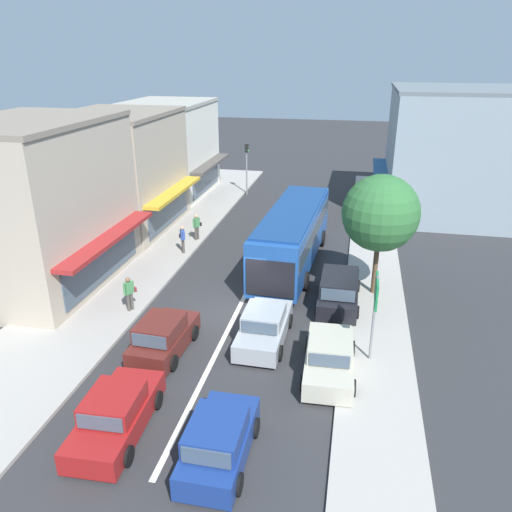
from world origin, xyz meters
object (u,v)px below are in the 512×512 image
(city_bus, at_px, (293,233))
(traffic_light_downstreet, at_px, (247,160))
(sedan_behind_bus_mid, at_px, (116,414))
(directional_road_sign, at_px, (376,299))
(hatchback_queue_far_back, at_px, (163,337))
(pedestrian_browsing_midblock, at_px, (129,292))
(pedestrian_with_handbag_near, at_px, (183,238))
(parked_sedan_kerb_front, at_px, (329,357))
(hatchback_adjacent_lane_lead, at_px, (219,441))
(sedan_queue_gap_filler, at_px, (264,327))
(parked_wagon_kerb_second, at_px, (339,290))
(pedestrian_far_walker, at_px, (197,225))
(street_tree_right, at_px, (381,213))

(city_bus, relative_size, traffic_light_downstreet, 2.61)
(sedan_behind_bus_mid, bearing_deg, directional_road_sign, 35.41)
(traffic_light_downstreet, bearing_deg, hatchback_queue_far_back, -85.28)
(directional_road_sign, bearing_deg, pedestrian_browsing_midblock, 170.67)
(hatchback_queue_far_back, xyz_separation_m, traffic_light_downstreet, (-1.95, 23.64, 2.15))
(directional_road_sign, relative_size, pedestrian_with_handbag_near, 2.21)
(parked_sedan_kerb_front, bearing_deg, pedestrian_with_handbag_near, 132.67)
(city_bus, distance_m, directional_road_sign, 9.75)
(parked_sedan_kerb_front, bearing_deg, directional_road_sign, 34.67)
(city_bus, bearing_deg, hatchback_adjacent_lane_lead, -90.32)
(sedan_queue_gap_filler, xyz_separation_m, directional_road_sign, (4.25, -0.64, 2.04))
(hatchback_queue_far_back, distance_m, traffic_light_downstreet, 23.82)
(directional_road_sign, bearing_deg, traffic_light_downstreet, 113.67)
(city_bus, bearing_deg, sedan_behind_bus_mid, -103.89)
(traffic_light_downstreet, distance_m, pedestrian_browsing_midblock, 20.97)
(hatchback_adjacent_lane_lead, xyz_separation_m, sedan_behind_bus_mid, (-3.44, 0.50, -0.05))
(hatchback_adjacent_lane_lead, distance_m, parked_wagon_kerb_second, 10.90)
(parked_sedan_kerb_front, height_order, parked_wagon_kerb_second, parked_wagon_kerb_second)
(hatchback_queue_far_back, distance_m, pedestrian_with_handbag_near, 10.29)
(sedan_queue_gap_filler, distance_m, directional_road_sign, 4.76)
(hatchback_queue_far_back, xyz_separation_m, parked_sedan_kerb_front, (6.48, -0.02, -0.05))
(hatchback_queue_far_back, relative_size, parked_sedan_kerb_front, 0.88)
(pedestrian_with_handbag_near, distance_m, pedestrian_far_walker, 2.26)
(parked_sedan_kerb_front, distance_m, pedestrian_with_handbag_near, 13.54)
(parked_wagon_kerb_second, bearing_deg, pedestrian_far_walker, 143.73)
(sedan_queue_gap_filler, xyz_separation_m, hatchback_adjacent_lane_lead, (-0.06, -6.66, 0.05))
(hatchback_adjacent_lane_lead, height_order, parked_wagon_kerb_second, parked_wagon_kerb_second)
(city_bus, relative_size, sedan_queue_gap_filler, 2.60)
(city_bus, xyz_separation_m, pedestrian_far_walker, (-6.31, 2.43, -0.81))
(parked_sedan_kerb_front, xyz_separation_m, street_tree_right, (1.67, 6.92, 3.49))
(sedan_queue_gap_filler, relative_size, pedestrian_browsing_midblock, 2.59)
(city_bus, xyz_separation_m, street_tree_right, (4.41, -2.85, 2.28))
(sedan_queue_gap_filler, relative_size, pedestrian_with_handbag_near, 2.59)
(street_tree_right, bearing_deg, traffic_light_downstreet, 121.10)
(sedan_queue_gap_filler, xyz_separation_m, parked_wagon_kerb_second, (2.82, 3.85, 0.08))
(hatchback_adjacent_lane_lead, distance_m, traffic_light_downstreet, 29.28)
(hatchback_adjacent_lane_lead, distance_m, pedestrian_browsing_midblock, 10.03)
(traffic_light_downstreet, distance_m, pedestrian_with_handbag_near, 13.85)
(parked_sedan_kerb_front, distance_m, parked_wagon_kerb_second, 5.53)
(sedan_queue_gap_filler, bearing_deg, parked_sedan_kerb_front, -31.22)
(hatchback_adjacent_lane_lead, distance_m, pedestrian_with_handbag_near, 16.23)
(street_tree_right, distance_m, pedestrian_far_walker, 12.34)
(sedan_queue_gap_filler, height_order, sedan_behind_bus_mid, same)
(parked_wagon_kerb_second, bearing_deg, sedan_behind_bus_mid, -122.27)
(traffic_light_downstreet, xyz_separation_m, street_tree_right, (10.10, -16.74, 1.30))
(street_tree_right, bearing_deg, city_bus, 147.07)
(sedan_behind_bus_mid, relative_size, traffic_light_downstreet, 1.02)
(city_bus, height_order, parked_sedan_kerb_front, city_bus)
(parked_sedan_kerb_front, height_order, directional_road_sign, directional_road_sign)
(sedan_behind_bus_mid, bearing_deg, street_tree_right, 55.18)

